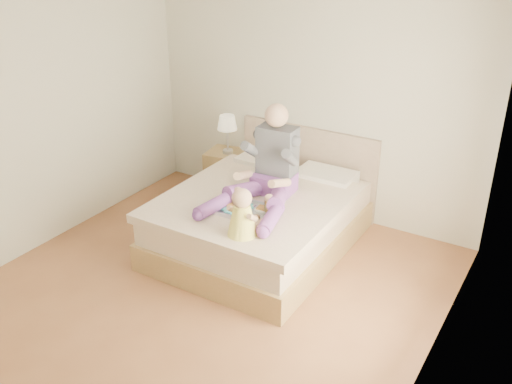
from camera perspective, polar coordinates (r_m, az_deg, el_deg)
The scene contains 7 objects.
room at distance 4.61m, azimuth -5.09°, elevation 5.03°, with size 4.02×4.22×2.71m.
bed at distance 5.96m, azimuth 0.80°, elevation -2.44°, with size 1.70×2.18×1.00m.
nightstand at distance 7.06m, azimuth -2.90°, elevation 1.90°, with size 0.52×0.48×0.57m.
lamp at distance 6.79m, azimuth -2.89°, elevation 6.73°, with size 0.23×0.23×0.47m.
adult at distance 5.59m, azimuth 1.21°, elevation 2.08°, with size 0.80×1.15×0.95m.
tray at distance 5.41m, azimuth -0.95°, elevation -1.63°, with size 0.53×0.43×0.14m.
baby at distance 4.96m, azimuth -1.32°, elevation -2.40°, with size 0.29×0.40×0.44m.
Camera 1 is at (2.66, -3.45, 3.13)m, focal length 40.00 mm.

